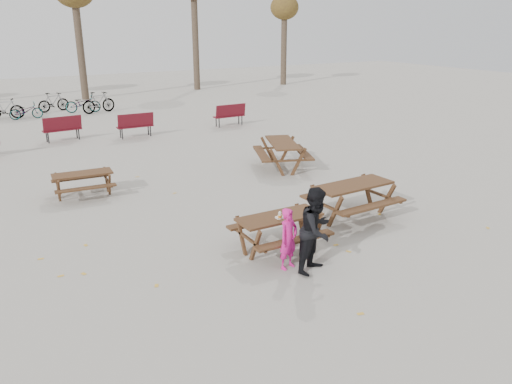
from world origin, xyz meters
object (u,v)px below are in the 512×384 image
child (288,239)px  picnic_table_north (84,185)px  main_picnic_table (279,224)px  food_tray (280,217)px  picnic_table_far (282,155)px  picnic_table_east (352,201)px  soda_bottle (280,216)px  adult (316,230)px

child → picnic_table_north: (-2.61, 6.35, -0.28)m
main_picnic_table → food_tray: size_ratio=10.00×
food_tray → picnic_table_far: size_ratio=0.09×
main_picnic_table → picnic_table_east: bearing=15.2°
main_picnic_table → soda_bottle: soda_bottle is taller
soda_bottle → adult: size_ratio=0.10×
food_tray → picnic_table_far: 6.43m
picnic_table_east → picnic_table_north: 7.31m
soda_bottle → picnic_table_east: size_ratio=0.08×
picnic_table_far → child: bearing=169.4°
adult → picnic_table_north: bearing=88.4°
main_picnic_table → soda_bottle: size_ratio=10.59×
picnic_table_east → adult: bearing=-145.8°
adult → picnic_table_east: 3.07m
food_tray → child: (-0.22, -0.66, -0.17)m
soda_bottle → picnic_table_far: (3.52, 5.44, -0.40)m
main_picnic_table → picnic_table_far: picnic_table_far is taller
food_tray → main_picnic_table: bearing=62.5°
soda_bottle → main_picnic_table: bearing=58.7°
soda_bottle → child: child is taller
picnic_table_east → picnic_table_far: bearing=76.6°
picnic_table_north → picnic_table_far: (6.31, -0.30, 0.11)m
soda_bottle → picnic_table_east: 2.81m
picnic_table_east → picnic_table_north: size_ratio=1.28×
picnic_table_north → child: bearing=-64.1°
main_picnic_table → picnic_table_east: 2.64m
food_tray → picnic_table_east: 2.76m
adult → picnic_table_east: size_ratio=0.84×
main_picnic_table → picnic_table_far: (3.42, 5.27, -0.14)m
child → picnic_table_north: 6.87m
picnic_table_east → soda_bottle: bearing=-164.8°
food_tray → picnic_table_north: 6.37m
food_tray → child: bearing=-108.4°
main_picnic_table → picnic_table_far: 6.29m
child → picnic_table_east: size_ratio=0.61×
adult → picnic_table_north: adult is taller
food_tray → child: size_ratio=0.15×
main_picnic_table → child: (-0.28, -0.78, 0.03)m
picnic_table_east → picnic_table_far: (0.87, 4.58, 0.01)m
soda_bottle → picnic_table_north: bearing=116.0°
picnic_table_east → picnic_table_far: picnic_table_far is taller
child → picnic_table_far: (3.70, 6.06, -0.17)m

